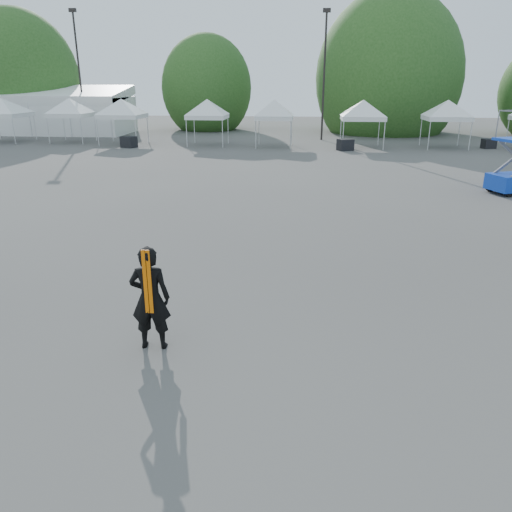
{
  "coord_description": "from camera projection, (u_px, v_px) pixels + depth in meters",
  "views": [
    {
      "loc": [
        1.78,
        -10.24,
        4.61
      ],
      "look_at": [
        0.85,
        -0.9,
        1.3
      ],
      "focal_mm": 35.0,
      "sensor_mm": 36.0,
      "label": 1
    }
  ],
  "objects": [
    {
      "name": "ground",
      "position": [
        223.0,
        296.0,
        11.31
      ],
      "size": [
        120.0,
        120.0,
        0.0
      ],
      "primitive_type": "plane",
      "color": "#474442",
      "rests_on": "ground"
    },
    {
      "name": "marquee",
      "position": [
        46.0,
        111.0,
        45.55
      ],
      "size": [
        15.0,
        6.25,
        4.23
      ],
      "color": "white",
      "rests_on": "ground"
    },
    {
      "name": "light_pole_west",
      "position": [
        79.0,
        66.0,
        42.98
      ],
      "size": [
        0.6,
        0.25,
        10.3
      ],
      "color": "black",
      "rests_on": "ground"
    },
    {
      "name": "light_pole_east",
      "position": [
        324.0,
        68.0,
        39.23
      ],
      "size": [
        0.6,
        0.25,
        9.8
      ],
      "color": "black",
      "rests_on": "ground"
    },
    {
      "name": "tree_far_w",
      "position": [
        18.0,
        81.0,
        47.89
      ],
      "size": [
        4.8,
        4.8,
        7.3
      ],
      "color": "#382314",
      "rests_on": "ground"
    },
    {
      "name": "tree_mid_w",
      "position": [
        207.0,
        88.0,
        48.29
      ],
      "size": [
        4.16,
        4.16,
        6.33
      ],
      "color": "#382314",
      "rests_on": "ground"
    },
    {
      "name": "tree_mid_e",
      "position": [
        388.0,
        78.0,
        45.46
      ],
      "size": [
        5.12,
        5.12,
        7.79
      ],
      "color": "#382314",
      "rests_on": "ground"
    },
    {
      "name": "tent_a",
      "position": [
        2.0,
        102.0,
        38.56
      ],
      "size": [
        4.7,
        4.7,
        3.88
      ],
      "color": "silver",
      "rests_on": "ground"
    },
    {
      "name": "tent_b",
      "position": [
        69.0,
        102.0,
        38.47
      ],
      "size": [
        4.01,
        4.01,
        3.88
      ],
      "color": "silver",
      "rests_on": "ground"
    },
    {
      "name": "tent_c",
      "position": [
        121.0,
        103.0,
        37.17
      ],
      "size": [
        4.36,
        4.36,
        3.88
      ],
      "color": "silver",
      "rests_on": "ground"
    },
    {
      "name": "tent_d",
      "position": [
        207.0,
        103.0,
        36.55
      ],
      "size": [
        4.01,
        4.01,
        3.88
      ],
      "color": "silver",
      "rests_on": "ground"
    },
    {
      "name": "tent_e",
      "position": [
        274.0,
        103.0,
        35.71
      ],
      "size": [
        3.76,
        3.76,
        3.88
      ],
      "color": "silver",
      "rests_on": "ground"
    },
    {
      "name": "tent_f",
      "position": [
        364.0,
        104.0,
        35.23
      ],
      "size": [
        4.26,
        4.26,
        3.88
      ],
      "color": "silver",
      "rests_on": "ground"
    },
    {
      "name": "tent_g",
      "position": [
        448.0,
        104.0,
        35.14
      ],
      "size": [
        4.21,
        4.21,
        3.88
      ],
      "color": "silver",
      "rests_on": "ground"
    },
    {
      "name": "man",
      "position": [
        150.0,
        298.0,
        8.82
      ],
      "size": [
        0.74,
        0.52,
        1.94
      ],
      "rotation": [
        0.0,
        0.0,
        3.22
      ],
      "color": "black",
      "rests_on": "ground"
    },
    {
      "name": "crate_west",
      "position": [
        129.0,
        142.0,
        36.2
      ],
      "size": [
        1.24,
        1.13,
        0.79
      ],
      "primitive_type": "cube",
      "rotation": [
        0.0,
        0.0,
        -0.42
      ],
      "color": "black",
      "rests_on": "ground"
    },
    {
      "name": "crate_mid",
      "position": [
        345.0,
        145.0,
        34.66
      ],
      "size": [
        1.23,
        1.11,
        0.78
      ],
      "primitive_type": "cube",
      "rotation": [
        0.0,
        0.0,
        0.41
      ],
      "color": "black",
      "rests_on": "ground"
    },
    {
      "name": "crate_east",
      "position": [
        489.0,
        144.0,
        35.71
      ],
      "size": [
        1.01,
        0.87,
        0.68
      ],
      "primitive_type": "cube",
      "rotation": [
        0.0,
        0.0,
        0.24
      ],
      "color": "black",
      "rests_on": "ground"
    }
  ]
}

